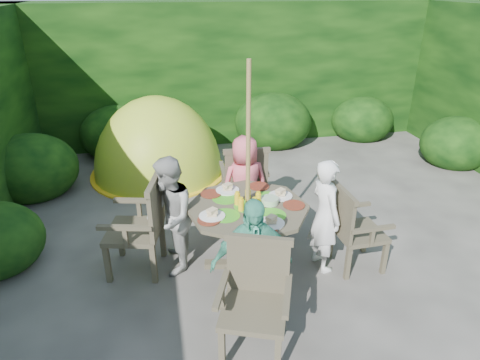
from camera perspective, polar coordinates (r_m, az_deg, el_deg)
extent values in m
plane|color=#403E3A|center=(5.17, 7.70, -8.20)|extent=(60.00, 60.00, 0.00)
cube|color=black|center=(8.36, -0.69, 14.23)|extent=(9.00, 1.00, 2.50)
cylinder|color=#3D3727|center=(4.55, 1.00, -7.84)|extent=(0.12, 0.12, 0.70)
cube|color=#3D3727|center=(4.73, 0.97, -11.08)|extent=(0.93, 0.26, 0.06)
cube|color=#3D3727|center=(4.73, 0.97, -11.08)|extent=(0.26, 0.93, 0.06)
cylinder|color=#3D3727|center=(4.36, 1.03, -3.77)|extent=(1.47, 1.47, 0.04)
cylinder|color=green|center=(4.18, -1.95, -4.75)|extent=(0.29, 0.29, 0.00)
cylinder|color=green|center=(4.20, 4.23, -4.66)|extent=(0.29, 0.29, 0.00)
cylinder|color=green|center=(4.51, -1.93, -2.42)|extent=(0.29, 0.29, 0.00)
cylinder|color=green|center=(4.52, 3.79, -2.35)|extent=(0.29, 0.29, 0.00)
cylinder|color=green|center=(4.35, 1.04, -3.51)|extent=(0.29, 0.29, 0.00)
cylinder|color=white|center=(4.55, 5.39, -2.11)|extent=(0.26, 0.26, 0.01)
cylinder|color=white|center=(4.66, -1.67, -1.36)|extent=(0.26, 0.26, 0.01)
cylinder|color=white|center=(4.16, -3.74, -4.81)|extent=(0.26, 0.26, 0.01)
cylinder|color=white|center=(4.05, 4.17, -5.76)|extent=(0.26, 0.26, 0.01)
cylinder|color=red|center=(4.39, 7.21, -3.32)|extent=(0.23, 0.23, 0.01)
cylinder|color=red|center=(4.75, 2.56, -0.82)|extent=(0.23, 0.23, 0.01)
cylinder|color=red|center=(4.59, -3.88, -1.83)|extent=(0.23, 0.23, 0.01)
cylinder|color=red|center=(4.10, -4.15, -5.33)|extent=(0.23, 0.23, 0.01)
cylinder|color=red|center=(3.97, 3.43, -6.48)|extent=(0.23, 0.23, 0.01)
cylinder|color=#529E3C|center=(4.39, 3.95, -2.77)|extent=(0.18, 0.18, 0.06)
cylinder|color=olive|center=(4.19, 1.07, 0.83)|extent=(0.05, 0.05, 2.20)
cube|color=#3D3727|center=(4.71, 15.59, -6.75)|extent=(0.49, 0.51, 0.05)
cube|color=#3D3727|center=(4.77, 18.70, -9.74)|extent=(0.05, 0.05, 0.40)
cube|color=#3D3727|center=(5.07, 16.32, -7.22)|extent=(0.05, 0.05, 0.40)
cube|color=#3D3727|center=(4.59, 14.18, -10.67)|extent=(0.05, 0.05, 0.40)
cube|color=#3D3727|center=(4.89, 12.00, -7.97)|extent=(0.05, 0.05, 0.40)
cube|color=#3D3727|center=(4.49, 13.40, -4.41)|extent=(0.06, 0.49, 0.47)
cube|color=#3D3727|center=(4.44, 17.34, -6.26)|extent=(0.47, 0.07, 0.04)
cube|color=#3D3727|center=(4.81, 14.49, -3.36)|extent=(0.47, 0.07, 0.04)
cube|color=#3D3727|center=(4.59, -13.96, -6.66)|extent=(0.64, 0.66, 0.05)
cube|color=#3D3727|center=(4.97, -15.66, -7.44)|extent=(0.06, 0.06, 0.45)
cube|color=#3D3727|center=(4.60, -17.26, -10.56)|extent=(0.06, 0.06, 0.45)
cube|color=#3D3727|center=(4.86, -10.29, -7.68)|extent=(0.06, 0.06, 0.45)
cube|color=#3D3727|center=(4.48, -11.44, -10.92)|extent=(0.06, 0.06, 0.45)
cube|color=#3D3727|center=(4.39, -11.11, -3.58)|extent=(0.16, 0.55, 0.53)
cube|color=#3D3727|center=(4.72, -13.41, -2.69)|extent=(0.53, 0.17, 0.04)
cube|color=#3D3727|center=(4.26, -15.17, -6.16)|extent=(0.53, 0.17, 0.04)
cube|color=#3D3727|center=(5.54, 0.49, -0.42)|extent=(0.56, 0.54, 0.05)
cube|color=#3D3727|center=(5.87, 2.32, -1.33)|extent=(0.05, 0.05, 0.43)
cube|color=#3D3727|center=(5.81, -2.03, -1.60)|extent=(0.05, 0.05, 0.43)
cube|color=#3D3727|center=(5.48, 3.14, -3.39)|extent=(0.05, 0.05, 0.43)
cube|color=#3D3727|center=(5.41, -1.53, -3.71)|extent=(0.05, 0.05, 0.43)
cube|color=#3D3727|center=(5.20, 0.88, 1.16)|extent=(0.53, 0.07, 0.51)
cube|color=#3D3727|center=(5.49, 3.22, 1.66)|extent=(0.08, 0.51, 0.04)
cube|color=#3D3727|center=(5.42, -2.27, 1.35)|extent=(0.08, 0.51, 0.04)
cube|color=#3D3727|center=(3.56, 1.85, -17.13)|extent=(0.66, 0.65, 0.05)
cube|color=#3D3727|center=(3.59, -2.43, -21.63)|extent=(0.06, 0.06, 0.42)
cube|color=#3D3727|center=(3.55, 5.06, -22.42)|extent=(0.06, 0.06, 0.42)
cube|color=#3D3727|center=(3.89, -1.06, -17.03)|extent=(0.06, 0.06, 0.42)
cube|color=#3D3727|center=(3.86, 5.64, -17.67)|extent=(0.06, 0.06, 0.42)
cube|color=#3D3727|center=(3.58, 2.44, -11.41)|extent=(0.50, 0.22, 0.50)
cube|color=#3D3727|center=(3.47, -2.46, -14.22)|extent=(0.22, 0.48, 0.04)
cube|color=#3D3727|center=(3.42, 6.33, -15.05)|extent=(0.22, 0.48, 0.04)
imported|color=white|center=(4.51, 11.26, -4.67)|extent=(0.36, 0.49, 1.24)
imported|color=#A6A6A0|center=(4.44, -9.38, -4.81)|extent=(0.52, 0.65, 1.27)
imported|color=#E15D6C|center=(5.12, 0.64, -0.58)|extent=(0.64, 0.46, 1.20)
imported|color=#4AAE8D|center=(3.74, 1.56, -11.04)|extent=(0.73, 0.32, 1.23)
ellipsoid|color=#B6D428|center=(7.06, -10.65, 1.05)|extent=(2.53, 2.53, 2.47)
ellipsoid|color=black|center=(6.45, -8.67, -1.14)|extent=(0.77, 0.56, 0.85)
cylinder|color=yellow|center=(7.05, -10.66, 1.16)|extent=(2.16, 2.16, 0.03)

